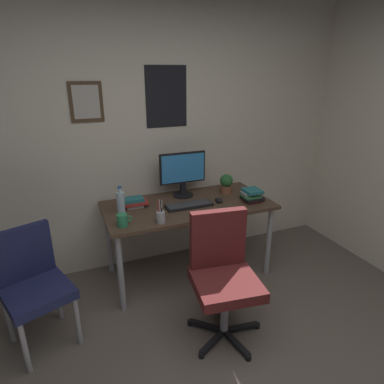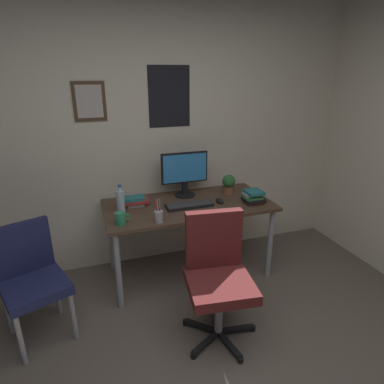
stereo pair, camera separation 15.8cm
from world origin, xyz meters
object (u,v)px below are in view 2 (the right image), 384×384
object	(u,v)px
computer_mouse	(220,201)
water_bottle	(121,201)
book_stack_right	(135,201)
coffee_mug_near	(121,218)
pen_cup	(159,216)
keyboard	(189,205)
side_chair	(31,276)
monitor	(185,172)
potted_plant	(229,184)
office_chair	(217,271)
book_stack_left	(253,197)

from	to	relation	value
computer_mouse	water_bottle	distance (m)	0.91
book_stack_right	coffee_mug_near	bearing A→B (deg)	-115.32
computer_mouse	pen_cup	xyz separation A→B (m)	(-0.64, -0.23, 0.04)
keyboard	computer_mouse	xyz separation A→B (m)	(0.30, -0.00, 0.01)
keyboard	side_chair	bearing A→B (deg)	-165.88
monitor	water_bottle	distance (m)	0.70
keyboard	pen_cup	size ratio (longest dim) A/B	2.15
potted_plant	office_chair	bearing A→B (deg)	-118.41
computer_mouse	potted_plant	size ratio (longest dim) A/B	0.56
water_bottle	pen_cup	bearing A→B (deg)	-47.59
coffee_mug_near	book_stack_right	bearing A→B (deg)	64.68
side_chair	coffee_mug_near	bearing A→B (deg)	12.83
potted_plant	book_stack_right	bearing A→B (deg)	179.88
office_chair	keyboard	xyz separation A→B (m)	(0.03, 0.74, 0.22)
keyboard	book_stack_left	xyz separation A→B (m)	(0.59, -0.11, 0.05)
keyboard	potted_plant	size ratio (longest dim) A/B	2.21
monitor	potted_plant	world-z (taller)	monitor
office_chair	book_stack_left	size ratio (longest dim) A/B	5.02
keyboard	water_bottle	bearing A→B (deg)	174.34
office_chair	monitor	size ratio (longest dim) A/B	2.07
office_chair	computer_mouse	bearing A→B (deg)	66.05
water_bottle	computer_mouse	bearing A→B (deg)	-3.98
coffee_mug_near	pen_cup	bearing A→B (deg)	-10.40
office_chair	coffee_mug_near	world-z (taller)	office_chair
computer_mouse	book_stack_right	distance (m)	0.79
keyboard	pen_cup	bearing A→B (deg)	-145.53
keyboard	water_bottle	world-z (taller)	water_bottle
side_chair	pen_cup	distance (m)	1.03
potted_plant	side_chair	bearing A→B (deg)	-163.73
side_chair	keyboard	xyz separation A→B (m)	(1.32, 0.33, 0.25)
monitor	potted_plant	size ratio (longest dim) A/B	2.36
side_chair	water_bottle	size ratio (longest dim) A/B	3.47
monitor	coffee_mug_near	distance (m)	0.84
computer_mouse	pen_cup	bearing A→B (deg)	-160.30
side_chair	potted_plant	bearing A→B (deg)	16.27
side_chair	book_stack_right	xyz separation A→B (m)	(0.86, 0.53, 0.28)
office_chair	book_stack_left	xyz separation A→B (m)	(0.62, 0.64, 0.27)
pen_cup	coffee_mug_near	bearing A→B (deg)	169.60
keyboard	office_chair	bearing A→B (deg)	-92.15
computer_mouse	potted_plant	bearing A→B (deg)	47.80
keyboard	potted_plant	xyz separation A→B (m)	(0.48, 0.19, 0.09)
monitor	keyboard	xyz separation A→B (m)	(-0.05, -0.28, -0.23)
monitor	book_stack_right	distance (m)	0.55
book_stack_left	keyboard	bearing A→B (deg)	169.89
water_bottle	keyboard	bearing A→B (deg)	-5.66
side_chair	book_stack_right	size ratio (longest dim) A/B	4.01
computer_mouse	potted_plant	distance (m)	0.28
monitor	book_stack_right	size ratio (longest dim) A/B	2.11
keyboard	book_stack_right	distance (m)	0.50
keyboard	computer_mouse	world-z (taller)	computer_mouse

